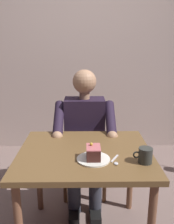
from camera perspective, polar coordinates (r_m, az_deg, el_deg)
The scene contains 8 objects.
cafe_rear_panel at distance 3.28m, azimuth -0.68°, elevation 17.26°, with size 6.40×0.12×3.00m, color #C4ADA2.
dining_table at distance 1.73m, azimuth -0.50°, elevation -11.90°, with size 0.91×0.77×0.71m.
chair at distance 2.39m, azimuth -0.57°, elevation -7.07°, with size 0.42×0.42×0.89m.
seated_person at distance 2.18m, azimuth -0.56°, elevation -5.46°, with size 0.53×0.58×1.20m.
dessert_plate at distance 1.57m, azimuth 1.50°, elevation -11.00°, with size 0.21×0.21×0.01m, color white.
cake_slice at distance 1.55m, azimuth 1.51°, elevation -9.49°, with size 0.09×0.12×0.10m.
coffee_cup at distance 1.55m, azimuth 13.51°, elevation -9.83°, with size 0.12×0.09×0.10m.
dessert_spoon at distance 1.55m, azimuth 6.67°, elevation -11.39°, with size 0.06×0.14×0.01m.
Camera 1 is at (0.01, 1.53, 1.42)m, focal length 38.89 mm.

